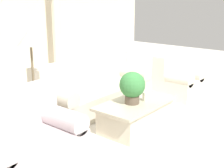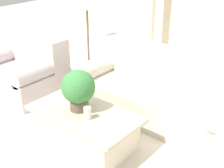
# 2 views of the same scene
# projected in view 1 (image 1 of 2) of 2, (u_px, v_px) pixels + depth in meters

# --- Properties ---
(ground_plane) EXTENTS (16.00, 16.00, 0.00)m
(ground_plane) POSITION_uv_depth(u_px,v_px,m) (109.00, 121.00, 5.26)
(ground_plane) COLOR silver
(sofa_long) EXTENTS (2.31, 0.95, 0.90)m
(sofa_long) POSITION_uv_depth(u_px,v_px,m) (93.00, 89.00, 5.82)
(sofa_long) COLOR beige
(sofa_long) RESTS_ON ground_plane
(loveseat) EXTENTS (1.31, 0.95, 0.90)m
(loveseat) POSITION_uv_depth(u_px,v_px,m) (21.00, 137.00, 3.82)
(loveseat) COLOR #C1B2B4
(loveseat) RESTS_ON ground_plane
(coffee_table) EXTENTS (1.34, 0.73, 0.44)m
(coffee_table) POSITION_uv_depth(u_px,v_px,m) (136.00, 115.00, 4.91)
(coffee_table) COLOR beige
(coffee_table) RESTS_ON ground_plane
(potted_plant) EXTENTS (0.40, 0.40, 0.50)m
(potted_plant) POSITION_uv_depth(u_px,v_px,m) (132.00, 86.00, 4.72)
(potted_plant) COLOR brown
(potted_plant) RESTS_ON coffee_table
(pillar_candle) EXTENTS (0.09, 0.09, 0.15)m
(pillar_candle) POSITION_uv_depth(u_px,v_px,m) (145.00, 96.00, 4.88)
(pillar_candle) COLOR silver
(pillar_candle) RESTS_ON coffee_table
(floor_lamp) EXTENTS (0.39, 0.39, 1.57)m
(floor_lamp) POSITION_uv_depth(u_px,v_px,m) (31.00, 45.00, 4.55)
(floor_lamp) COLOR brown
(floor_lamp) RESTS_ON ground_plane
(column_right) EXTENTS (0.25, 0.25, 2.65)m
(column_right) POSITION_uv_depth(u_px,v_px,m) (57.00, 25.00, 7.38)
(column_right) COLOR beige
(column_right) RESTS_ON ground_plane
(armchair) EXTENTS (0.78, 0.80, 0.86)m
(armchair) POSITION_uv_depth(u_px,v_px,m) (176.00, 80.00, 6.42)
(armchair) COLOR beige
(armchair) RESTS_ON ground_plane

